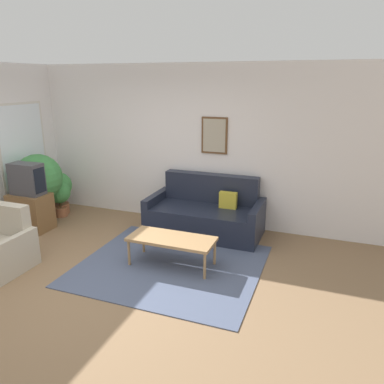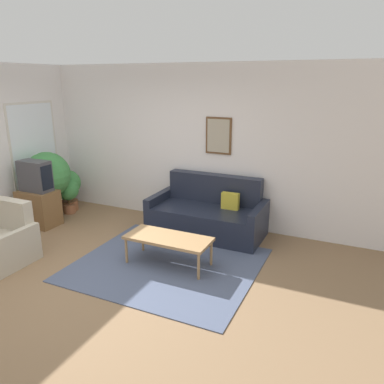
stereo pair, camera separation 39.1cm
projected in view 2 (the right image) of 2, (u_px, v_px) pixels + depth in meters
name	position (u px, v px, depth m)	size (l,w,h in m)	color
ground_plane	(91.00, 280.00, 4.74)	(16.00, 16.00, 0.00)	#846647
area_rug	(167.00, 264.00, 5.12)	(2.40, 2.11, 0.01)	#4C5670
wall_back	(179.00, 144.00, 6.52)	(8.00, 0.09, 2.70)	silver
couch	(208.00, 215.00, 6.11)	(1.84, 0.90, 0.92)	#1E2333
coffee_table	(168.00, 239.00, 5.03)	(1.16, 0.50, 0.41)	#A87F51
tv_stand	(39.00, 208.00, 6.45)	(0.65, 0.44, 0.62)	brown
tv	(35.00, 176.00, 6.29)	(0.54, 0.28, 0.52)	#424247
armchair	(0.00, 244.00, 5.13)	(0.80, 0.76, 0.83)	#B2A893
potted_plant_tall	(47.00, 176.00, 6.66)	(0.81, 0.81, 1.21)	slate
potted_plant_by_window	(68.00, 186.00, 7.14)	(0.49, 0.49, 0.79)	#935638
potted_plant_small	(68.00, 192.00, 7.00)	(0.41, 0.41, 0.67)	#935638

